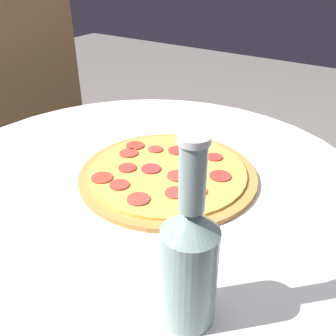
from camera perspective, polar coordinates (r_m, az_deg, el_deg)
table at (r=0.91m, az=-3.25°, el=-12.77°), size 0.96×0.96×0.75m
pizza at (r=0.79m, az=-0.04°, el=-0.76°), size 0.37×0.37×0.02m
beer_bottle at (r=0.46m, az=3.28°, el=-13.81°), size 0.07×0.07×0.26m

